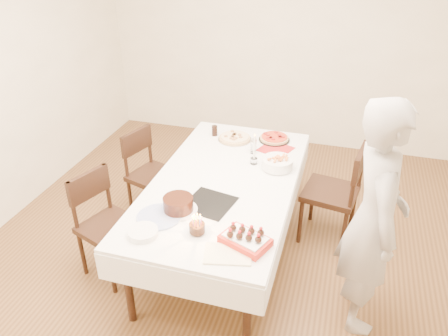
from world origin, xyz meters
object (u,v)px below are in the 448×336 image
(pizza_pepperoni, at_px, (274,138))
(taper_candle, at_px, (254,149))
(dining_table, at_px, (224,217))
(layer_cake, at_px, (178,204))
(birthday_cake, at_px, (197,224))
(chair_right_savory, at_px, (330,193))
(pasta_bowl, at_px, (277,163))
(cola_glass, at_px, (215,131))
(person, at_px, (374,220))
(chair_left_savory, at_px, (154,176))
(strawberry_box, at_px, (245,239))
(chair_left_dessert, at_px, (110,227))
(pizza_white, at_px, (235,138))

(pizza_pepperoni, height_order, taper_candle, taper_candle)
(dining_table, height_order, pizza_pepperoni, pizza_pepperoni)
(layer_cake, distance_m, birthday_cake, 0.30)
(chair_right_savory, bearing_deg, pasta_bowl, -152.13)
(taper_candle, relative_size, cola_glass, 2.88)
(person, height_order, taper_candle, person)
(chair_left_savory, relative_size, strawberry_box, 2.84)
(pasta_bowl, xyz_separation_m, birthday_cake, (-0.37, -1.03, 0.02))
(person, relative_size, pasta_bowl, 6.54)
(layer_cake, bearing_deg, chair_left_dessert, 179.58)
(cola_glass, bearing_deg, birthday_cake, -76.92)
(chair_left_dessert, height_order, pizza_white, chair_left_dessert)
(person, height_order, cola_glass, person)
(pizza_pepperoni, bearing_deg, strawberry_box, -86.16)
(cola_glass, bearing_deg, chair_right_savory, -14.82)
(layer_cake, relative_size, birthday_cake, 2.22)
(pizza_pepperoni, xyz_separation_m, birthday_cake, (-0.24, -1.56, 0.05))
(person, height_order, pizza_pepperoni, person)
(pizza_white, height_order, birthday_cake, birthday_cake)
(chair_left_savory, height_order, chair_left_dessert, chair_left_dessert)
(taper_candle, bearing_deg, chair_left_savory, 179.25)
(dining_table, relative_size, person, 1.23)
(pasta_bowl, bearing_deg, chair_right_savory, 18.40)
(pasta_bowl, bearing_deg, strawberry_box, -91.11)
(person, xyz_separation_m, strawberry_box, (-0.80, -0.34, -0.08))
(chair_left_dessert, xyz_separation_m, pizza_white, (0.70, 1.24, 0.32))
(layer_cake, height_order, birthday_cake, birthday_cake)
(pizza_white, xyz_separation_m, cola_glass, (-0.22, 0.05, 0.03))
(pizza_white, bearing_deg, layer_cake, -94.15)
(pasta_bowl, bearing_deg, pizza_pepperoni, 103.43)
(chair_right_savory, distance_m, pasta_bowl, 0.59)
(chair_left_dessert, bearing_deg, chair_right_savory, -129.88)
(taper_candle, relative_size, layer_cake, 1.05)
(pizza_white, bearing_deg, dining_table, -81.50)
(chair_left_savory, xyz_separation_m, strawberry_box, (1.18, -1.09, 0.34))
(chair_right_savory, xyz_separation_m, person, (0.31, -0.87, 0.38))
(birthday_cake, bearing_deg, chair_left_savory, 127.96)
(dining_table, relative_size, pasta_bowl, 8.02)
(person, bearing_deg, chair_left_dessert, 83.58)
(pizza_white, xyz_separation_m, pasta_bowl, (0.49, -0.42, 0.03))
(cola_glass, distance_m, strawberry_box, 1.67)
(chair_right_savory, height_order, pizza_white, chair_right_savory)
(dining_table, xyz_separation_m, layer_cake, (-0.20, -0.50, 0.43))
(dining_table, relative_size, chair_left_dessert, 2.35)
(pizza_white, distance_m, pasta_bowl, 0.65)
(chair_left_savory, distance_m, birthday_cake, 1.41)
(dining_table, xyz_separation_m, taper_candle, (0.17, 0.34, 0.52))
(pizza_white, bearing_deg, pasta_bowl, -40.55)
(pizza_white, xyz_separation_m, layer_cake, (-0.09, -1.25, 0.03))
(chair_left_savory, relative_size, pizza_pepperoni, 2.99)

